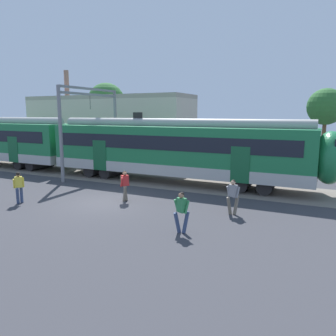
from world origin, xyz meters
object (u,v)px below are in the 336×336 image
(pedestrian_grey, at_px, (233,194))
(pedestrian_green, at_px, (182,209))
(pedestrian_red, at_px, (125,183))
(pedestrian_yellow, at_px, (19,185))

(pedestrian_grey, bearing_deg, pedestrian_green, -110.48)
(pedestrian_red, relative_size, pedestrian_grey, 1.00)
(pedestrian_yellow, distance_m, pedestrian_grey, 10.97)
(pedestrian_red, xyz_separation_m, pedestrian_green, (4.61, -3.03, -0.03))
(pedestrian_green, xyz_separation_m, pedestrian_grey, (1.21, 3.24, 0.03))
(pedestrian_green, bearing_deg, pedestrian_red, 146.65)
(pedestrian_yellow, height_order, pedestrian_red, same)
(pedestrian_red, bearing_deg, pedestrian_yellow, -150.02)
(pedestrian_red, height_order, pedestrian_green, same)
(pedestrian_yellow, height_order, pedestrian_green, same)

